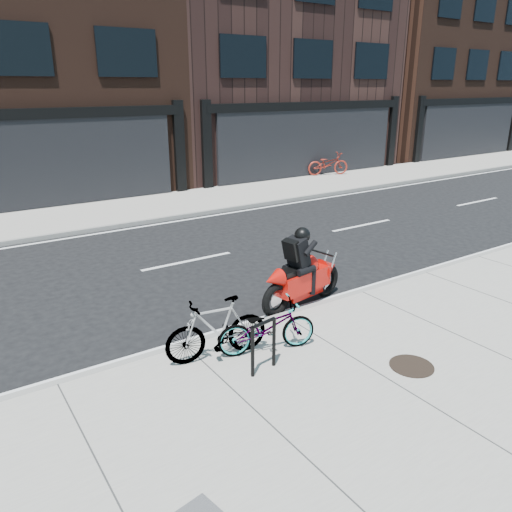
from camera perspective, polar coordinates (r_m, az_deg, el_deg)
ground at (r=10.80m, az=-3.14°, el=-3.59°), size 120.00×120.00×0.00m
sidewalk_near at (r=7.42m, az=17.77°, el=-15.40°), size 60.00×6.00×0.13m
sidewalk_far at (r=17.60m, az=-16.18°, el=4.83°), size 60.00×3.50×0.13m
building_mideast at (r=27.65m, az=-0.69°, el=23.35°), size 12.00×10.00×12.50m
building_east at (r=35.64m, az=17.03°, el=22.02°), size 10.00×10.00×13.00m
bike_rack at (r=7.35m, az=0.86°, el=-9.79°), size 0.48×0.12×0.81m
bicycle_front at (r=7.89m, az=1.24°, el=-8.12°), size 1.68×0.97×0.84m
bicycle_rear at (r=7.71m, az=-4.52°, el=-8.28°), size 1.68×0.73×0.98m
motorcycle at (r=9.80m, az=5.73°, el=-1.95°), size 2.16×0.70×1.62m
bicycle_far at (r=23.91m, az=8.23°, el=10.38°), size 2.08×1.27×1.03m
manhole_cover at (r=8.03m, az=17.35°, el=-11.90°), size 0.88×0.88×0.02m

